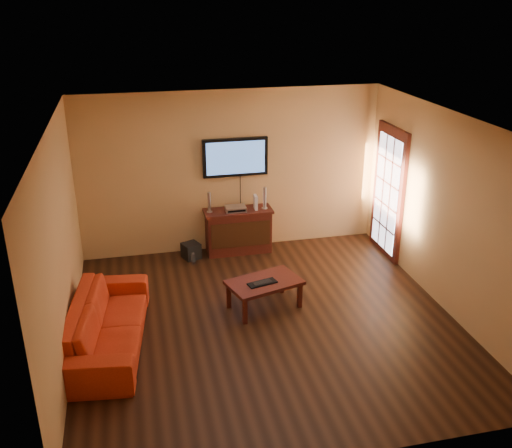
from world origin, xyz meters
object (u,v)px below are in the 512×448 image
object	(u,v)px
av_receiver	(235,209)
television	(235,157)
bottle	(193,259)
keyboard	(262,283)
speaker_right	(265,199)
subwoofer	(191,251)
speaker_left	(209,203)
media_console	(238,231)
coffee_table	(264,285)
sofa	(107,316)
game_console	(256,202)

from	to	relation	value
av_receiver	television	bearing A→B (deg)	77.30
bottle	keyboard	bearing A→B (deg)	-65.18
keyboard	speaker_right	bearing A→B (deg)	75.42
subwoofer	speaker_right	bearing A→B (deg)	-19.78
speaker_left	keyboard	distance (m)	2.07
media_console	speaker_right	world-z (taller)	speaker_right
speaker_right	media_console	bearing A→B (deg)	176.65
subwoofer	keyboard	xyz separation A→B (m)	(0.76, -1.88, 0.29)
coffee_table	sofa	bearing A→B (deg)	-167.73
coffee_table	speaker_right	size ratio (longest dim) A/B	3.01
sofa	bottle	distance (m)	2.44
television	keyboard	size ratio (longest dim) A/B	2.50
coffee_table	keyboard	xyz separation A→B (m)	(-0.05, -0.07, 0.07)
media_console	sofa	size ratio (longest dim) A/B	0.53
av_receiver	subwoofer	world-z (taller)	av_receiver
speaker_right	bottle	distance (m)	1.54
subwoofer	keyboard	bearing A→B (deg)	-90.16
media_console	sofa	bearing A→B (deg)	-132.10
coffee_table	sofa	size ratio (longest dim) A/B	0.52
av_receiver	subwoofer	distance (m)	1.02
speaker_right	game_console	world-z (taller)	speaker_right
media_console	game_console	distance (m)	0.57
speaker_left	media_console	bearing A→B (deg)	-1.30
game_console	keyboard	xyz separation A→B (m)	(-0.35, -1.94, -0.45)
av_receiver	keyboard	bearing A→B (deg)	-89.34
media_console	speaker_left	bearing A→B (deg)	178.70
game_console	keyboard	size ratio (longest dim) A/B	0.55
coffee_table	game_console	xyz separation A→B (m)	(0.31, 1.88, 0.51)
keyboard	media_console	bearing A→B (deg)	88.35
speaker_left	subwoofer	size ratio (longest dim) A/B	1.32
bottle	keyboard	size ratio (longest dim) A/B	0.48
media_console	television	size ratio (longest dim) A/B	1.06
coffee_table	speaker_left	distance (m)	2.04
coffee_table	av_receiver	size ratio (longest dim) A/B	3.30
media_console	bottle	distance (m)	0.92
game_console	bottle	xyz separation A→B (m)	(-1.11, -0.30, -0.78)
game_console	subwoofer	size ratio (longest dim) A/B	0.91
television	bottle	distance (m)	1.79
game_console	media_console	bearing A→B (deg)	179.85
speaker_left	keyboard	world-z (taller)	speaker_left
av_receiver	subwoofer	xyz separation A→B (m)	(-0.77, -0.06, -0.66)
speaker_right	subwoofer	size ratio (longest dim) A/B	1.43
subwoofer	keyboard	size ratio (longest dim) A/B	0.61
television	av_receiver	world-z (taller)	television
av_receiver	keyboard	xyz separation A→B (m)	(-0.01, -1.94, -0.37)
speaker_left	coffee_table	bearing A→B (deg)	-76.28
av_receiver	game_console	size ratio (longest dim) A/B	1.42
television	speaker_left	xyz separation A→B (m)	(-0.48, -0.17, -0.70)
speaker_right	keyboard	size ratio (longest dim) A/B	0.86
av_receiver	keyboard	world-z (taller)	av_receiver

